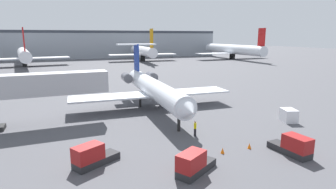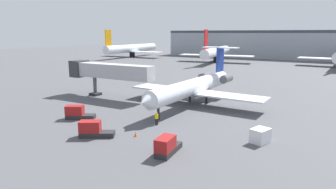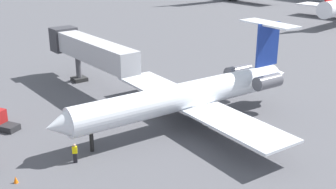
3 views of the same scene
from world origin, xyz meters
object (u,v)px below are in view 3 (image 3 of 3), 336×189
Objects in this scene: jet_bridge at (87,49)px; ground_crew_marshaller at (75,153)px; traffic_cone_mid at (16,180)px; regional_jet at (193,94)px.

jet_bridge is 10.67× the size of ground_crew_marshaller.
ground_crew_marshaller is 3.07× the size of traffic_cone_mid.
traffic_cone_mid is at bearing -39.39° from jet_bridge.
traffic_cone_mid is (0.35, -5.04, -0.58)m from ground_crew_marshaller.
regional_jet is 13.30m from ground_crew_marshaller.
regional_jet is 16.82× the size of ground_crew_marshaller.
traffic_cone_mid is at bearing -86.57° from regional_jet.
regional_jet reaches higher than ground_crew_marshaller.
jet_bridge is 32.79× the size of traffic_cone_mid.
ground_crew_marshaller reaches higher than traffic_cone_mid.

